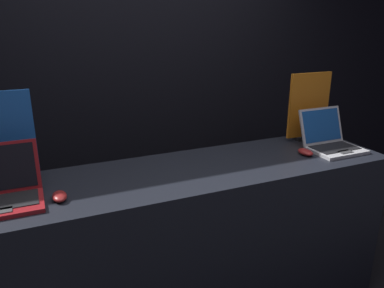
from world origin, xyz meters
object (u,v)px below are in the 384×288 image
Objects in this scene: mouse_back at (305,152)px; laptop_back at (330,140)px; laptop_front at (0,191)px; mouse_front at (60,196)px; promo_stand_back at (309,108)px.

laptop_back is at bearing 8.28° from mouse_back.
mouse_back is at bearing -171.72° from laptop_back.
laptop_front is 1.71m from mouse_back.
laptop_back is at bearing 2.31° from mouse_front.
mouse_back is (1.71, -0.04, -0.04)m from laptop_front.
promo_stand_back is at bearing 50.19° from mouse_back.
mouse_back is at bearing -1.19° from laptop_front.
laptop_front is 1.93m from laptop_back.
laptop_front is at bearing 164.13° from mouse_front.
laptop_back is (1.68, 0.07, 0.04)m from mouse_front.
laptop_front is at bearing -173.13° from promo_stand_back.
laptop_front is 3.14× the size of mouse_front.
laptop_back is 0.23m from mouse_back.
laptop_back is (1.93, -0.00, -0.00)m from laptop_front.
mouse_back is (1.46, 0.04, 0.00)m from mouse_front.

